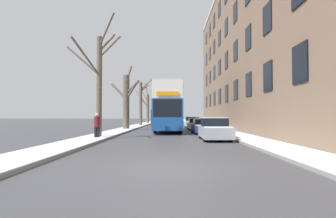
{
  "coord_description": "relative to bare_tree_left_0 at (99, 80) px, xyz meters",
  "views": [
    {
      "loc": [
        0.13,
        -7.92,
        1.52
      ],
      "look_at": [
        -0.17,
        12.99,
        2.09
      ],
      "focal_mm": 28.0,
      "sensor_mm": 36.0,
      "label": 1
    }
  ],
  "objects": [
    {
      "name": "ground_plane",
      "position": [
        4.88,
        -9.87,
        -3.96
      ],
      "size": [
        320.0,
        320.0,
        0.0
      ],
      "primitive_type": "plane",
      "color": "#424247"
    },
    {
      "name": "sidewalk_left",
      "position": [
        -0.11,
        43.13,
        -3.88
      ],
      "size": [
        2.05,
        130.0,
        0.16
      ],
      "color": "gray",
      "rests_on": "ground"
    },
    {
      "name": "sidewalk_right",
      "position": [
        9.87,
        43.13,
        -3.88
      ],
      "size": [
        2.05,
        130.0,
        0.16
      ],
      "color": "gray",
      "rests_on": "ground"
    },
    {
      "name": "terrace_facade_right",
      "position": [
        15.39,
        10.12,
        4.98
      ],
      "size": [
        9.1,
        40.77,
        17.87
      ],
      "color": "#7A604C",
      "rests_on": "ground"
    },
    {
      "name": "bare_tree_left_0",
      "position": [
        0.0,
        0.0,
        0.0
      ],
      "size": [
        3.96,
        2.97,
        8.42
      ],
      "color": "brown",
      "rests_on": "ground"
    },
    {
      "name": "bare_tree_left_1",
      "position": [
        0.01,
        10.97,
        -0.65
      ],
      "size": [
        3.54,
        2.13,
        7.22
      ],
      "color": "brown",
      "rests_on": "ground"
    },
    {
      "name": "bare_tree_left_2",
      "position": [
        0.24,
        22.6,
        -0.33
      ],
      "size": [
        3.08,
        2.17,
        7.39
      ],
      "color": "brown",
      "rests_on": "ground"
    },
    {
      "name": "bare_tree_left_3",
      "position": [
        0.09,
        35.01,
        -0.49
      ],
      "size": [
        1.85,
        2.87,
        8.36
      ],
      "color": "brown",
      "rests_on": "ground"
    },
    {
      "name": "double_decker_bus",
      "position": [
        4.67,
        8.42,
        -1.38
      ],
      "size": [
        2.59,
        10.63,
        4.57
      ],
      "color": "#194C99",
      "rests_on": "ground"
    },
    {
      "name": "parked_car_0",
      "position": [
        7.75,
        -0.96,
        -3.3
      ],
      "size": [
        1.73,
        3.97,
        1.44
      ],
      "color": "#9EA3AD",
      "rests_on": "ground"
    },
    {
      "name": "parked_car_1",
      "position": [
        7.75,
        5.41,
        -3.34
      ],
      "size": [
        1.73,
        4.57,
        1.33
      ],
      "color": "navy",
      "rests_on": "ground"
    },
    {
      "name": "parked_car_2",
      "position": [
        7.75,
        11.71,
        -3.34
      ],
      "size": [
        1.77,
        4.52,
        1.35
      ],
      "color": "silver",
      "rests_on": "ground"
    },
    {
      "name": "parked_car_3",
      "position": [
        7.75,
        18.04,
        -3.27
      ],
      "size": [
        1.89,
        3.96,
        1.51
      ],
      "color": "silver",
      "rests_on": "ground"
    },
    {
      "name": "oncoming_van",
      "position": [
        2.72,
        25.42,
        -2.61
      ],
      "size": [
        1.94,
        5.5,
        2.51
      ],
      "color": "#333842",
      "rests_on": "ground"
    },
    {
      "name": "pedestrian_left_sidewalk",
      "position": [
        0.16,
        -0.9,
        -3.02
      ],
      "size": [
        0.38,
        0.38,
        1.72
      ],
      "rotation": [
        0.0,
        0.0,
        3.29
      ],
      "color": "black",
      "rests_on": "ground"
    }
  ]
}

